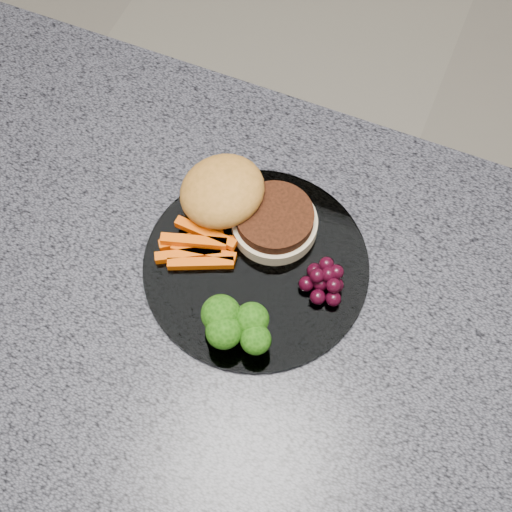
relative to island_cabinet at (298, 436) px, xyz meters
The scene contains 8 objects.
room 0.92m from the island_cabinet, ahead, with size 4.02×4.02×2.70m.
island_cabinet is the anchor object (origin of this frame).
countertop 0.45m from the island_cabinet, ahead, with size 1.20×0.60×0.04m, color #4D4D58.
plate 0.49m from the island_cabinet, 152.43° to the left, with size 0.26×0.26×0.01m, color white.
burger 0.53m from the island_cabinet, 143.02° to the left, with size 0.17×0.11×0.06m.
carrot_sticks 0.51m from the island_cabinet, 165.56° to the left, with size 0.09×0.07×0.02m.
broccoli 0.51m from the island_cabinet, 157.09° to the right, with size 0.08×0.06×0.05m.
grape_bunch 0.49m from the island_cabinet, 106.83° to the left, with size 0.05×0.05×0.03m.
Camera 1 is at (0.04, -0.29, 1.64)m, focal length 50.00 mm.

